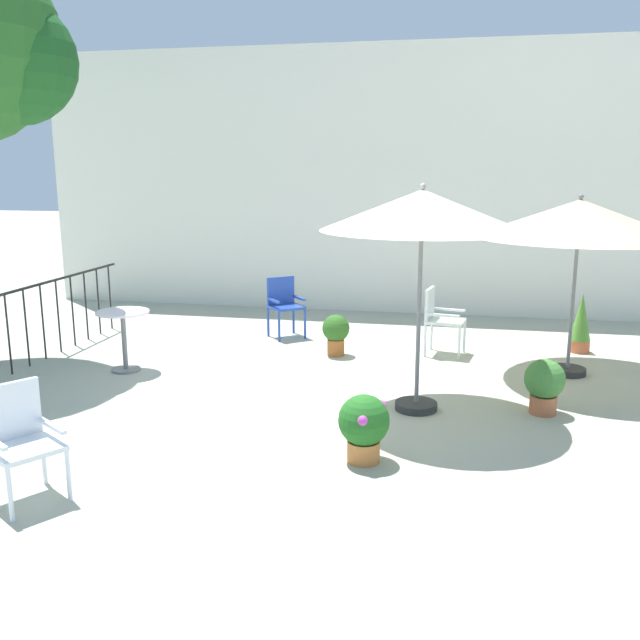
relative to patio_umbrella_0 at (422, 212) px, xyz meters
The scene contains 12 objects.
ground_plane 2.32m from the patio_umbrella_0, behind, with size 60.00×60.00×0.00m, color #A8A996.
villa_facade 5.19m from the patio_umbrella_0, 102.03° to the left, with size 11.90×0.30×4.49m, color white.
patio_umbrella_0 is the anchor object (origin of this frame).
patio_umbrella_1 2.41m from the patio_umbrella_0, 43.56° to the left, with size 2.42×2.42×2.18m.
cafe_table_0 4.01m from the patio_umbrella_0, 169.06° to the left, with size 0.65×0.65×0.76m.
patio_chair_0 2.76m from the patio_umbrella_0, 86.13° to the left, with size 0.56×0.52×0.90m.
patio_chair_1 4.12m from the patio_umbrella_0, 137.38° to the right, with size 0.64×0.65×0.89m.
patio_chair_2 3.88m from the patio_umbrella_0, 127.05° to the left, with size 0.62×0.62×0.89m.
potted_plant_1 2.16m from the patio_umbrella_0, ahead, with size 0.41×0.41×0.58m.
potted_plant_2 2.24m from the patio_umbrella_0, 104.38° to the right, with size 0.44×0.45×0.60m.
potted_plant_3 2.86m from the patio_umbrella_0, 121.81° to the left, with size 0.37×0.37×0.56m.
potted_plant_4 3.83m from the patio_umbrella_0, 53.67° to the left, with size 0.28×0.28×0.81m.
Camera 1 is at (1.45, -6.84, 2.48)m, focal length 38.71 mm.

